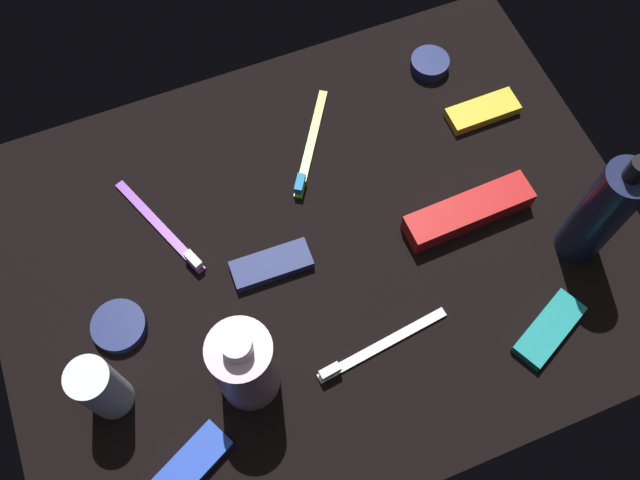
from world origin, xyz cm
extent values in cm
cube|color=black|center=(0.00, 0.00, -0.60)|extent=(84.00, 64.00, 1.20)
cylinder|color=#181E40|center=(-31.64, 11.86, 8.99)|extent=(5.58, 5.58, 17.98)
cylinder|color=black|center=(-31.64, 11.86, 19.38)|extent=(2.20, 2.20, 2.80)
cylinder|color=silver|center=(14.25, 13.08, 7.11)|extent=(7.20, 7.20, 14.22)
cylinder|color=silver|center=(14.25, 13.08, 15.32)|extent=(3.20, 3.20, 2.20)
cylinder|color=silver|center=(30.22, 8.99, 5.47)|extent=(5.03, 5.03, 10.93)
cube|color=white|center=(-2.40, 14.95, 0.45)|extent=(18.01, 3.36, 0.90)
cube|color=white|center=(5.05, 15.85, 1.50)|extent=(2.71, 1.41, 1.20)
cube|color=#8CD133|center=(-4.94, -15.76, 0.45)|extent=(10.84, 15.73, 0.90)
cube|color=#338CCC|center=(-0.85, -9.47, 1.50)|extent=(2.34, 2.78, 1.20)
cube|color=purple|center=(18.70, -11.04, 0.45)|extent=(7.81, 17.15, 0.90)
cube|color=white|center=(15.91, -4.08, 1.50)|extent=(1.99, 2.82, 1.20)
cube|color=red|center=(-20.03, 2.86, 1.60)|extent=(17.74, 4.99, 3.20)
cube|color=navy|center=(6.76, 0.40, 0.75)|extent=(10.52, 4.33, 1.50)
cube|color=blue|center=(23.99, 19.95, 0.75)|extent=(11.10, 8.18, 1.50)
cube|color=yellow|center=(-29.70, -11.26, 0.75)|extent=(10.43, 4.08, 1.50)
cube|color=teal|center=(-22.27, 20.90, 0.75)|extent=(11.10, 8.15, 1.50)
cylinder|color=navy|center=(-26.24, -21.68, 0.92)|extent=(5.70, 5.70, 1.85)
cylinder|color=navy|center=(27.19, 0.74, 0.77)|extent=(6.77, 6.77, 1.53)
camera|label=1|loc=(13.55, 33.94, 82.42)|focal=38.43mm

